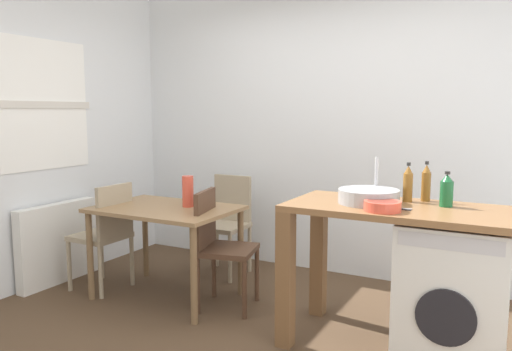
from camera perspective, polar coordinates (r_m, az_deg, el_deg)
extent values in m
plane|color=#4C3826|center=(3.40, -1.66, -18.82)|extent=(5.46, 5.46, 0.00)
cube|color=silver|center=(4.65, 9.10, 5.44)|extent=(4.60, 0.10, 2.70)
cube|color=silver|center=(4.52, -26.17, 4.73)|extent=(0.10, 3.80, 2.70)
cube|color=white|center=(4.66, -22.91, 7.42)|extent=(0.01, 0.90, 1.10)
cube|color=beige|center=(4.66, -22.85, 7.43)|extent=(0.02, 0.96, 0.06)
cube|color=white|center=(4.74, -21.60, -7.17)|extent=(0.10, 0.80, 0.70)
cube|color=olive|center=(4.05, -10.28, -3.76)|extent=(1.10, 0.76, 0.03)
cylinder|color=brown|center=(4.23, -18.36, -8.70)|extent=(0.05, 0.05, 0.71)
cylinder|color=brown|center=(3.60, -7.10, -11.22)|extent=(0.05, 0.05, 0.71)
cylinder|color=brown|center=(4.69, -12.48, -6.92)|extent=(0.05, 0.05, 0.71)
cylinder|color=brown|center=(4.13, -1.75, -8.71)|extent=(0.05, 0.05, 0.71)
cube|color=gray|center=(4.45, -17.33, -6.62)|extent=(0.41, 0.41, 0.04)
cube|color=gray|center=(4.27, -15.76, -4.03)|extent=(0.04, 0.38, 0.45)
cylinder|color=gray|center=(4.52, -20.49, -9.48)|extent=(0.04, 0.04, 0.45)
cylinder|color=gray|center=(4.75, -17.16, -8.53)|extent=(0.04, 0.04, 0.45)
cylinder|color=gray|center=(4.26, -17.27, -10.37)|extent=(0.04, 0.04, 0.45)
cylinder|color=gray|center=(4.51, -13.94, -9.28)|extent=(0.04, 0.04, 0.45)
cube|color=#4C3323|center=(3.85, -3.21, -8.46)|extent=(0.48, 0.48, 0.04)
cube|color=#4C3323|center=(3.85, -5.79, -5.03)|extent=(0.12, 0.38, 0.45)
cylinder|color=#4C3323|center=(4.03, 0.10, -11.05)|extent=(0.04, 0.04, 0.45)
cylinder|color=#4C3323|center=(3.70, -1.34, -12.76)|extent=(0.04, 0.04, 0.45)
cylinder|color=#4C3323|center=(4.13, -4.82, -10.62)|extent=(0.04, 0.04, 0.45)
cylinder|color=#4C3323|center=(3.81, -6.67, -12.20)|extent=(0.04, 0.04, 0.45)
cube|color=gray|center=(4.61, -3.79, -5.79)|extent=(0.40, 0.40, 0.04)
cube|color=gray|center=(4.72, -2.67, -2.69)|extent=(0.38, 0.04, 0.45)
cylinder|color=gray|center=(4.43, -2.98, -9.35)|extent=(0.04, 0.04, 0.45)
cylinder|color=gray|center=(4.62, -6.87, -8.70)|extent=(0.04, 0.04, 0.45)
cylinder|color=gray|center=(4.73, -0.74, -8.24)|extent=(0.04, 0.04, 0.45)
cylinder|color=gray|center=(4.91, -4.47, -7.70)|extent=(0.04, 0.04, 0.45)
cube|color=brown|center=(3.19, 17.21, -3.81)|extent=(1.50, 0.68, 0.04)
cube|color=brown|center=(3.24, 3.36, -11.72)|extent=(0.10, 0.10, 0.88)
cube|color=brown|center=(3.75, 7.13, -9.09)|extent=(0.10, 0.10, 0.88)
cube|color=silver|center=(3.27, 21.51, -12.25)|extent=(0.60, 0.60, 0.86)
cylinder|color=black|center=(3.00, 20.75, -14.89)|extent=(0.32, 0.02, 0.32)
cube|color=#B2B2B7|center=(2.88, 21.15, -7.19)|extent=(0.54, 0.01, 0.08)
cylinder|color=#9EA0A5|center=(3.23, 12.68, -2.33)|extent=(0.38, 0.38, 0.09)
cylinder|color=#B2B2B7|center=(3.39, 13.54, -0.28)|extent=(0.02, 0.02, 0.28)
cylinder|color=brown|center=(3.35, 16.88, -1.33)|extent=(0.06, 0.06, 0.18)
cone|color=brown|center=(3.33, 16.96, 0.65)|extent=(0.05, 0.05, 0.05)
cylinder|color=#262626|center=(3.33, 16.98, 1.25)|extent=(0.02, 0.02, 0.02)
cylinder|color=brown|center=(3.41, 18.77, -1.23)|extent=(0.06, 0.06, 0.19)
cone|color=brown|center=(3.39, 18.86, 0.77)|extent=(0.05, 0.05, 0.05)
cylinder|color=#262626|center=(3.39, 18.88, 1.38)|extent=(0.02, 0.02, 0.02)
cylinder|color=#19592D|center=(3.26, 20.85, -1.98)|extent=(0.08, 0.08, 0.16)
cone|color=#19592D|center=(3.24, 20.93, -0.24)|extent=(0.07, 0.07, 0.04)
cylinder|color=#262626|center=(3.24, 20.96, 0.29)|extent=(0.03, 0.03, 0.02)
cylinder|color=#D84C38|center=(3.01, 14.19, -3.39)|extent=(0.22, 0.22, 0.06)
cylinder|color=maroon|center=(3.01, 14.20, -3.11)|extent=(0.17, 0.17, 0.03)
cylinder|color=#D84C38|center=(4.02, -7.76, -1.80)|extent=(0.09, 0.09, 0.25)
cube|color=#B2B2B7|center=(3.09, 15.96, -3.64)|extent=(0.15, 0.06, 0.01)
cube|color=#262628|center=(3.09, 15.96, -3.64)|extent=(0.15, 0.06, 0.01)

